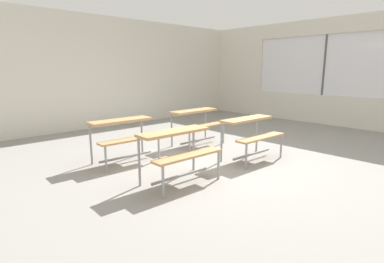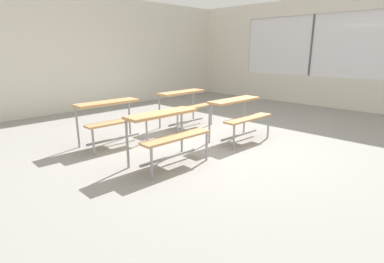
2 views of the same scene
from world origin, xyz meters
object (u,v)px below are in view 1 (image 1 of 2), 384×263
desk_bench_r0c1 (252,129)px  desk_bench_r1c1 (197,119)px  desk_bench_r0c0 (179,144)px  desk_bench_r1c0 (124,130)px

desk_bench_r0c1 → desk_bench_r1c1: bearing=90.4°
desk_bench_r0c0 → desk_bench_r1c1: size_ratio=1.01×
desk_bench_r0c1 → desk_bench_r1c1: 1.42m
desk_bench_r0c0 → desk_bench_r1c1: (1.71, 1.38, 0.00)m
desk_bench_r1c0 → desk_bench_r1c1: size_ratio=1.01×
desk_bench_r0c1 → desk_bench_r1c0: same height
desk_bench_r0c0 → desk_bench_r0c1: (1.66, -0.04, 0.00)m
desk_bench_r1c0 → desk_bench_r0c1: bearing=-37.1°
desk_bench_r0c0 → desk_bench_r1c0: 1.36m
desk_bench_r1c0 → desk_bench_r1c1: bearing=2.6°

